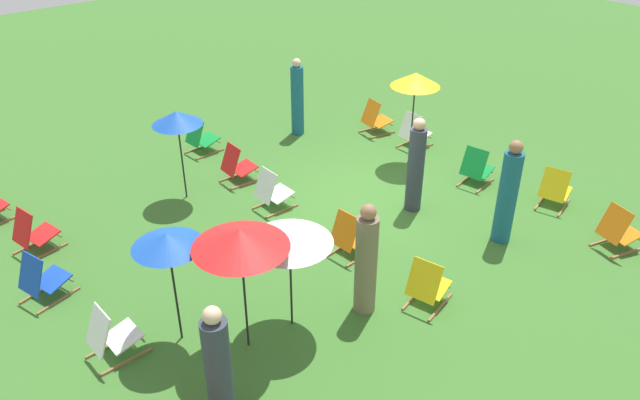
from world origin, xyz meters
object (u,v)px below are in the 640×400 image
(deckchair_3, at_px, (476,168))
(deckchair_9, at_px, (376,119))
(deckchair_0, at_px, (111,336))
(deckchair_8, at_px, (555,190))
(person_2, at_px, (297,99))
(deckchair_6, at_px, (237,166))
(person_1, at_px, (218,367))
(deckchair_12, at_px, (428,286))
(person_4, at_px, (366,262))
(deckchair_4, at_px, (201,138))
(umbrella_2, at_px, (177,118))
(person_3, at_px, (508,195))
(deckchair_7, at_px, (272,192))
(umbrella_4, at_px, (289,235))
(umbrella_0, at_px, (167,241))
(deckchair_5, at_px, (33,233))
(umbrella_3, at_px, (240,239))
(person_0, at_px, (416,167))
(deckchair_2, at_px, (618,231))
(deckchair_15, at_px, (350,236))
(umbrella_1, at_px, (416,80))
(deckchair_11, at_px, (42,279))
(deckchair_1, at_px, (414,132))

(deckchair_3, xyz_separation_m, deckchair_9, (3.13, -0.26, 0.00))
(deckchair_0, distance_m, deckchair_8, 8.30)
(person_2, bearing_deg, deckchair_6, 89.74)
(person_1, bearing_deg, deckchair_12, -0.64)
(person_2, relative_size, person_4, 1.01)
(deckchair_4, height_order, umbrella_2, umbrella_2)
(person_3, bearing_deg, deckchair_7, 23.01)
(umbrella_4, bearing_deg, umbrella_0, 60.05)
(deckchair_5, height_order, umbrella_3, umbrella_3)
(umbrella_2, height_order, person_1, umbrella_2)
(person_0, xyz_separation_m, person_4, (-1.49, 2.74, -0.02))
(deckchair_0, xyz_separation_m, person_2, (4.11, -6.56, 0.50))
(umbrella_4, relative_size, person_3, 0.87)
(deckchair_2, height_order, deckchair_4, same)
(deckchair_15, distance_m, umbrella_0, 3.46)
(deckchair_2, distance_m, deckchair_4, 8.60)
(umbrella_0, distance_m, person_0, 5.22)
(deckchair_15, bearing_deg, deckchair_7, -1.26)
(person_4, bearing_deg, umbrella_4, 28.89)
(umbrella_4, distance_m, person_4, 1.32)
(deckchair_3, xyz_separation_m, umbrella_2, (3.41, 4.72, 1.31))
(umbrella_0, xyz_separation_m, umbrella_1, (1.66, -6.62, 0.18))
(umbrella_2, bearing_deg, person_4, -176.20)
(person_1, bearing_deg, umbrella_0, 83.15)
(umbrella_4, bearing_deg, deckchair_7, -32.10)
(umbrella_3, height_order, person_4, umbrella_3)
(deckchair_6, bearing_deg, deckchair_8, -137.21)
(deckchair_3, bearing_deg, deckchair_11, 65.79)
(deckchair_0, distance_m, deckchair_3, 7.70)
(deckchair_9, height_order, umbrella_2, umbrella_2)
(umbrella_4, bearing_deg, deckchair_9, -55.19)
(umbrella_3, relative_size, person_0, 1.04)
(deckchair_11, distance_m, deckchair_12, 5.83)
(deckchair_0, distance_m, person_4, 3.65)
(deckchair_7, distance_m, person_2, 3.54)
(deckchair_0, distance_m, umbrella_2, 4.55)
(deckchair_4, distance_m, umbrella_1, 4.87)
(umbrella_2, height_order, person_3, person_3)
(deckchair_0, height_order, deckchair_12, same)
(deckchair_2, xyz_separation_m, umbrella_3, (2.19, 6.14, 1.43))
(deckchair_9, xyz_separation_m, person_0, (-2.93, 1.93, 0.52))
(deckchair_1, height_order, umbrella_4, umbrella_4)
(deckchair_3, height_order, deckchair_12, same)
(umbrella_4, xyz_separation_m, person_3, (-0.69, -4.16, -0.64))
(deckchair_2, xyz_separation_m, person_3, (1.46, 1.24, 0.54))
(umbrella_3, bearing_deg, deckchair_1, -66.87)
(deckchair_2, relative_size, deckchair_15, 1.04)
(deckchair_3, distance_m, person_4, 4.62)
(deckchair_5, height_order, deckchair_8, same)
(deckchair_8, height_order, umbrella_2, umbrella_2)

